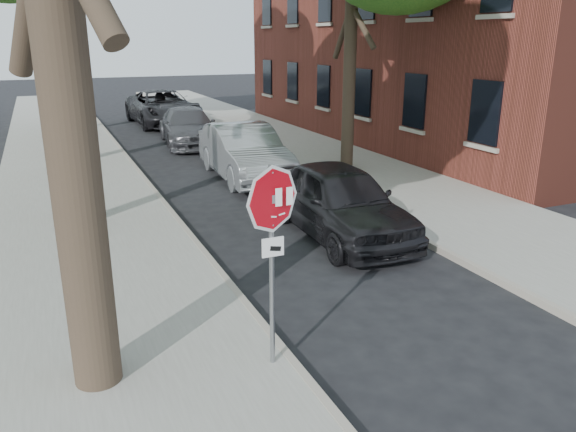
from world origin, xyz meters
The scene contains 10 objects.
ground centered at (0.00, 0.00, 0.00)m, with size 120.00×120.00×0.00m, color black.
sidewalk_left centered at (-2.50, 12.00, 0.06)m, with size 4.00×55.00×0.12m, color gray.
sidewalk_right centered at (6.00, 12.00, 0.06)m, with size 4.00×55.00×0.12m, color gray.
curb_left centered at (-0.45, 12.00, 0.07)m, with size 0.12×55.00×0.13m, color #9E9384.
curb_right centered at (3.95, 12.00, 0.07)m, with size 0.12×55.00×0.13m, color #9E9384.
stop_sign centered at (-0.70, -0.03, 1.95)m, with size 0.76×0.34×2.61m.
car_a centered at (2.60, 4.27, 0.78)m, with size 1.85×4.60×1.57m, color black.
car_b centered at (2.45, 10.02, 0.82)m, with size 1.73×4.96×1.64m, color gray.
car_c centered at (2.31, 16.41, 0.72)m, with size 2.01×4.95×1.44m, color #434348.
car_d centered at (2.49, 22.22, 0.84)m, with size 2.80×6.06×1.69m, color black.
Camera 1 is at (-3.06, -5.89, 4.12)m, focal length 35.00 mm.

